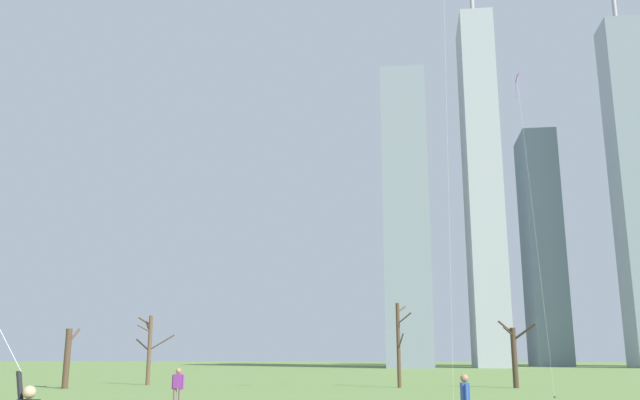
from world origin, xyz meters
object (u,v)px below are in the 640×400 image
bystander_watching_nearby (178,387)px  bare_tree_rightmost (67,355)px  bare_tree_right_of_center (399,343)px  bare_tree_far_right_edge (149,346)px  distant_kite_high_overhead_purple (522,117)px  bare_tree_left_of_center (515,353)px

bystander_watching_nearby → bare_tree_rightmost: (-13.16, 16.06, 1.21)m
bystander_watching_nearby → bare_tree_right_of_center: size_ratio=0.29×
bare_tree_far_right_edge → bare_tree_right_of_center: bearing=-4.9°
distant_kite_high_overhead_purple → bare_tree_rightmost: size_ratio=4.83×
bare_tree_rightmost → bare_tree_far_right_edge: bearing=59.4°
bystander_watching_nearby → distant_kite_high_overhead_purple: (16.02, 12.00, 14.86)m
bystander_watching_nearby → bare_tree_rightmost: bearing=129.3°
bare_tree_rightmost → bare_tree_left_of_center: bearing=8.7°
distant_kite_high_overhead_purple → bare_tree_far_right_edge: bearing=159.5°
bare_tree_left_of_center → bare_tree_rightmost: bearing=-171.3°
bystander_watching_nearby → bare_tree_left_of_center: size_ratio=0.37×
bystander_watching_nearby → bare_tree_left_of_center: (15.99, 20.52, 1.32)m
bare_tree_rightmost → bare_tree_far_right_edge: size_ratio=0.78×
distant_kite_high_overhead_purple → bare_tree_left_of_center: 16.00m
bare_tree_left_of_center → distant_kite_high_overhead_purple: bearing=-89.8°
bare_tree_rightmost → distant_kite_high_overhead_purple: bearing=-7.9°
bare_tree_left_of_center → bare_tree_rightmost: bare_tree_left_of_center is taller
bare_tree_right_of_center → bare_tree_left_of_center: 7.66m
bare_tree_left_of_center → bare_tree_rightmost: size_ratio=1.14×
bare_tree_rightmost → bystander_watching_nearby: bearing=-50.7°
bystander_watching_nearby → bare_tree_left_of_center: 26.05m
bystander_watching_nearby → bare_tree_rightmost: 20.80m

